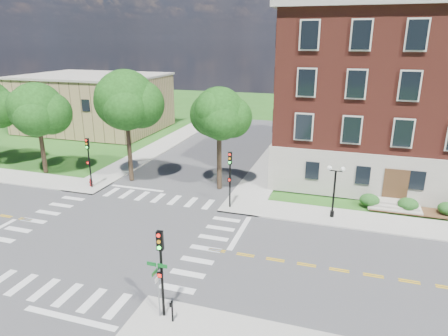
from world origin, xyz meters
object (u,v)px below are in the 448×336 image
(traffic_signal_ne, at_px, (230,173))
(fire_hydrant, at_px, (91,182))
(street_sign_pole, at_px, (158,279))
(twin_lamp_west, at_px, (334,189))
(traffic_signal_se, at_px, (161,263))
(push_button_post, at_px, (172,310))
(traffic_signal_nw, at_px, (89,156))

(traffic_signal_ne, bearing_deg, fire_hydrant, 176.73)
(street_sign_pole, bearing_deg, twin_lamp_west, 62.82)
(traffic_signal_se, bearing_deg, push_button_post, -25.27)
(fire_hydrant, bearing_deg, push_button_post, -44.56)
(twin_lamp_west, relative_size, street_sign_pole, 1.36)
(traffic_signal_ne, relative_size, street_sign_pole, 1.55)
(traffic_signal_se, xyz_separation_m, push_button_post, (0.62, -0.29, -2.39))
(traffic_signal_nw, height_order, street_sign_pole, traffic_signal_nw)
(twin_lamp_west, height_order, street_sign_pole, twin_lamp_west)
(push_button_post, bearing_deg, fire_hydrant, 135.44)
(traffic_signal_nw, height_order, twin_lamp_west, traffic_signal_nw)
(traffic_signal_ne, relative_size, fire_hydrant, 6.40)
(traffic_signal_nw, relative_size, push_button_post, 4.00)
(traffic_signal_ne, bearing_deg, push_button_post, -84.52)
(traffic_signal_nw, distance_m, push_button_post, 21.64)
(traffic_signal_se, distance_m, traffic_signal_nw, 20.86)
(traffic_signal_nw, relative_size, street_sign_pole, 1.55)
(traffic_signal_se, distance_m, street_sign_pole, 0.90)
(traffic_signal_nw, bearing_deg, traffic_signal_se, -45.14)
(twin_lamp_west, relative_size, push_button_post, 3.53)
(traffic_signal_nw, height_order, push_button_post, traffic_signal_nw)
(street_sign_pole, relative_size, push_button_post, 2.58)
(traffic_signal_se, relative_size, push_button_post, 4.00)
(street_sign_pole, bearing_deg, traffic_signal_ne, 92.47)
(traffic_signal_ne, height_order, twin_lamp_west, traffic_signal_ne)
(traffic_signal_ne, bearing_deg, twin_lamp_west, 4.22)
(fire_hydrant, bearing_deg, street_sign_pole, -45.69)
(traffic_signal_ne, distance_m, traffic_signal_nw, 13.95)
(twin_lamp_west, bearing_deg, traffic_signal_nw, -179.71)
(traffic_signal_nw, relative_size, twin_lamp_west, 1.13)
(push_button_post, bearing_deg, twin_lamp_west, 65.47)
(traffic_signal_se, distance_m, traffic_signal_ne, 14.30)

